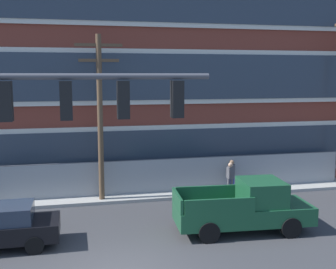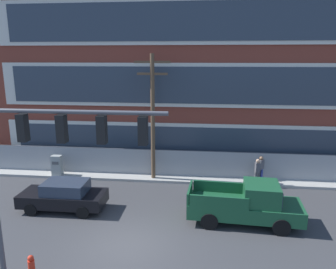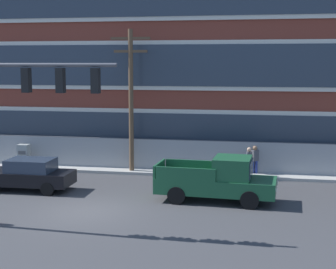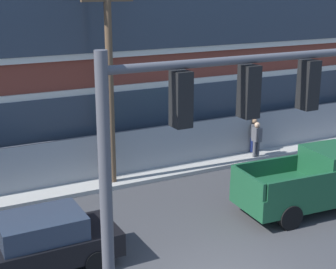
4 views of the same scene
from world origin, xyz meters
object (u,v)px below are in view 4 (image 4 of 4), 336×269
Objects in this scene: pedestrian_near_cabinet at (257,138)px; pedestrian_by_fence at (254,134)px; pickup_truck_dark_green at (317,182)px; sedan_black at (37,243)px; traffic_signal_mast at (219,139)px; utility_pole_near_corner at (109,69)px.

pedestrian_near_cabinet and pedestrian_by_fence have the same top height.
pedestrian_by_fence is at bearing 63.56° from pedestrian_near_cabinet.
pickup_truck_dark_green is 9.28m from sedan_black.
sedan_black is at bearing 177.66° from pickup_truck_dark_green.
traffic_signal_mast reaches higher than pedestrian_by_fence.
pedestrian_near_cabinet is 1.00× the size of pedestrian_by_fence.
traffic_signal_mast is 10.25m from utility_pole_near_corner.
sedan_black is (-2.06, 5.34, -4.01)m from traffic_signal_mast.
pedestrian_by_fence is at bearing 50.31° from traffic_signal_mast.
utility_pole_near_corner is 7.39m from pedestrian_near_cabinet.
pickup_truck_dark_green is at bearing -105.30° from pedestrian_by_fence.
traffic_signal_mast reaches higher than sedan_black.
traffic_signal_mast is 9.56m from pickup_truck_dark_green.
pedestrian_near_cabinet reaches higher than sedan_black.
traffic_signal_mast is at bearing -100.70° from utility_pole_near_corner.
pedestrian_near_cabinet is at bearing -1.12° from utility_pole_near_corner.
pedestrian_by_fence is (0.29, 0.59, 0.00)m from pedestrian_near_cabinet.
traffic_signal_mast is at bearing -130.35° from pedestrian_near_cabinet.
sedan_black is at bearing -130.00° from utility_pole_near_corner.
pickup_truck_dark_green is at bearing -43.83° from utility_pole_near_corner.
traffic_signal_mast is 14.20m from pedestrian_by_fence.
pedestrian_by_fence is (8.73, 10.52, -3.83)m from traffic_signal_mast.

